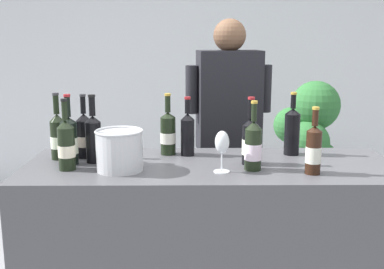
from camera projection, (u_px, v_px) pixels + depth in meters
wall_back at (199, 54)px, 4.78m from camera, size 8.00×0.10×2.80m
counter at (210, 253)px, 2.43m from camera, size 1.84×0.68×0.96m
wine_bottle_0 at (188, 133)px, 2.48m from camera, size 0.07×0.07×0.31m
wine_bottle_1 at (250, 141)px, 2.30m from camera, size 0.08×0.08×0.33m
wine_bottle_2 at (168, 133)px, 2.50m from camera, size 0.08×0.08×0.33m
wine_bottle_3 at (253, 146)px, 2.21m from camera, size 0.08×0.08×0.33m
wine_bottle_4 at (58, 136)px, 2.40m from camera, size 0.08×0.08×0.34m
wine_bottle_5 at (84, 135)px, 2.44m from camera, size 0.08×0.08×0.33m
wine_bottle_6 at (314, 150)px, 2.14m from camera, size 0.07×0.07×0.31m
wine_bottle_7 at (69, 140)px, 2.31m from camera, size 0.08×0.08×0.35m
wine_bottle_8 at (292, 130)px, 2.49m from camera, size 0.08×0.08×0.34m
wine_bottle_9 at (66, 145)px, 2.21m from camera, size 0.08×0.08×0.34m
wine_bottle_10 at (93, 137)px, 2.34m from camera, size 0.08×0.08×0.34m
wine_glass at (222, 144)px, 2.17m from camera, size 0.08×0.08×0.20m
ice_bucket at (120, 150)px, 2.20m from camera, size 0.23×0.23×0.19m
person_server at (228, 155)px, 3.05m from camera, size 0.55×0.28×1.69m
potted_shrub at (309, 148)px, 3.74m from camera, size 0.52×0.49×1.24m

